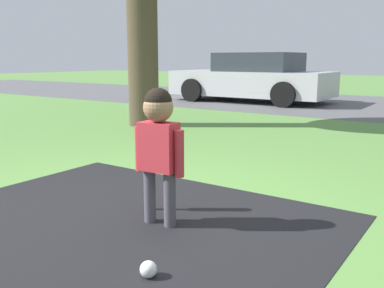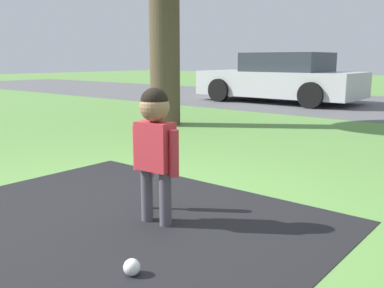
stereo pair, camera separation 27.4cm
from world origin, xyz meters
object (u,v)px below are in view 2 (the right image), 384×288
baseball_bat (149,158)px  sports_ball (132,267)px  parked_car (281,79)px  child (155,137)px

baseball_bat → sports_ball: (0.67, -0.81, -0.36)m
baseball_bat → parked_car: parked_car is taller
baseball_bat → sports_ball: size_ratio=6.68×
baseball_bat → parked_car: bearing=111.6°
sports_ball → parked_car: parked_car is taller
child → baseball_bat: (-0.25, 0.18, -0.22)m
child → parked_car: (-3.50, 8.40, -0.00)m
child → sports_ball: 0.95m
sports_ball → baseball_bat: bearing=129.7°
child → sports_ball: bearing=-60.5°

